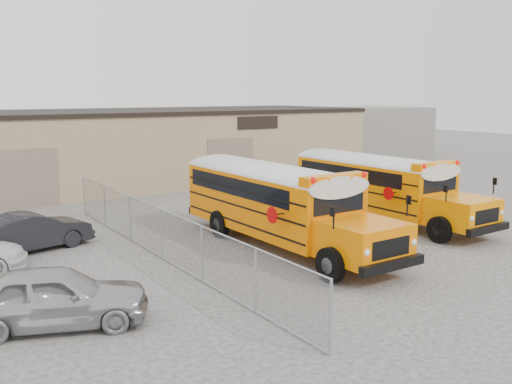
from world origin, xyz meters
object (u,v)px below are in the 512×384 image
tarp_bundle (377,241)px  car_dark (32,232)px  school_bus_right (296,168)px  school_bus_left (196,177)px  car_silver (54,297)px

tarp_bundle → car_dark: car_dark is taller
school_bus_right → school_bus_left: bearing=-173.6°
school_bus_right → car_dark: size_ratio=2.37×
school_bus_left → school_bus_right: school_bus_left is taller
school_bus_right → car_dark: bearing=-168.7°
school_bus_right → car_silver: size_ratio=2.24×
school_bus_right → car_silver: (-15.50, -10.50, -0.95)m
school_bus_right → tarp_bundle: size_ratio=7.27×
tarp_bundle → school_bus_right: bearing=66.5°
school_bus_right → car_dark: 14.72m
school_bus_left → car_silver: size_ratio=2.35×
school_bus_right → tarp_bundle: 11.89m
school_bus_right → tarp_bundle: bearing=-113.5°
car_silver → car_dark: size_ratio=1.06×
school_bus_left → tarp_bundle: (1.72, -10.15, -1.09)m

